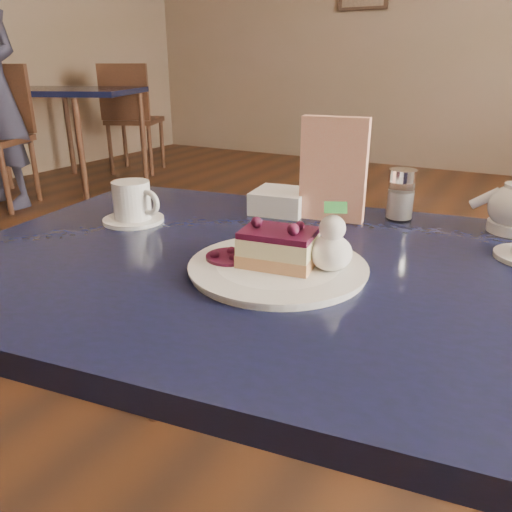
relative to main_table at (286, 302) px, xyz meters
The scene contains 10 objects.
main_table is the anchor object (origin of this frame).
dessert_plate 0.09m from the main_table, 81.87° to the right, with size 0.27×0.27×0.01m, color white.
cheesecake_slice 0.12m from the main_table, 81.87° to the right, with size 0.12×0.10×0.06m.
whipped_cream 0.14m from the main_table, 17.06° to the right, with size 0.06×0.06×0.06m.
berry_sauce 0.13m from the main_table, 138.96° to the right, with size 0.08×0.08×0.01m, color black.
coffee_set 0.39m from the main_table, behind, with size 0.13×0.12×0.08m.
menu_card 0.31m from the main_table, 95.20° to the left, with size 0.13×0.03×0.21m, color beige.
sugar_shaker 0.37m from the main_table, 73.08° to the left, with size 0.06×0.06×0.10m.
napkin_stack 0.31m from the main_table, 118.69° to the left, with size 0.11×0.11×0.05m, color white.
bg_table_far_left 3.93m from the main_table, 143.52° to the left, with size 1.34×1.98×1.32m.
Camera 1 is at (0.26, -0.33, 1.02)m, focal length 35.00 mm.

